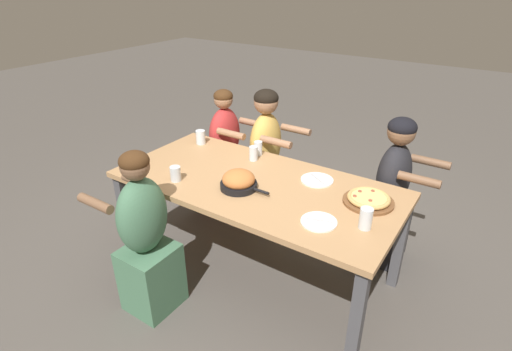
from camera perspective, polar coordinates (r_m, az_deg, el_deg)
The scene contains 15 objects.
ground_plane at distance 3.26m, azimuth -0.00°, elevation -13.11°, with size 18.00×18.00×0.00m, color #514C47.
dining_table at distance 2.86m, azimuth -0.00°, elevation -2.33°, with size 2.03×0.97×0.78m.
pizza_board_main at distance 2.66m, azimuth 15.78°, elevation -3.30°, with size 0.33×0.33×0.05m.
skillet_bowl at distance 2.72m, azimuth -2.49°, elevation -0.79°, with size 0.37×0.25×0.13m.
empty_plate_a at distance 2.40m, azimuth 8.96°, elevation -6.54°, with size 0.22×0.22×0.02m.
empty_plate_b at distance 2.86m, azimuth 8.71°, elevation -0.64°, with size 0.23×0.23×0.02m.
drinking_glass_a at distance 3.47m, azimuth -7.91°, elevation 5.38°, with size 0.08×0.08×0.12m.
drinking_glass_b at distance 2.39m, azimuth 15.39°, elevation -6.11°, with size 0.08×0.08×0.13m.
drinking_glass_c at distance 3.12m, azimuth -0.37°, elevation 3.17°, with size 0.07×0.07×0.11m.
drinking_glass_d at distance 3.22m, azimuth 0.31°, elevation 3.91°, with size 0.07×0.07×0.11m.
drinking_glass_e at distance 2.88m, azimuth -11.41°, elevation 0.12°, with size 0.08×0.08×0.11m.
diner_far_left at distance 3.88m, azimuth -4.34°, elevation 3.00°, with size 0.51×0.40×1.17m.
diner_far_right at distance 3.24m, azimuth 18.65°, elevation -3.05°, with size 0.51×0.40×1.20m.
diner_near_midleft at distance 2.74m, azimuth -15.44°, elevation -9.13°, with size 0.51×0.40×1.18m.
diner_far_midleft at distance 3.62m, azimuth 1.40°, elevation 2.10°, with size 0.51×0.40×1.23m.
Camera 1 is at (1.37, -2.08, 2.11)m, focal length 28.00 mm.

